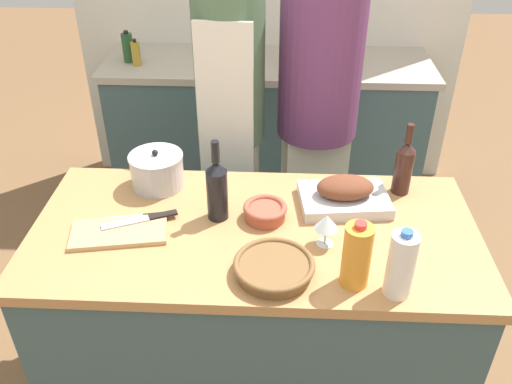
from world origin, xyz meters
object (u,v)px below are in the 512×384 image
milk_jug (401,265)px  condiment_bottle_tall (345,52)px  roasting_pan (344,195)px  condiment_bottle_short (136,54)px  juice_jug (357,256)px  knife_paring (138,217)px  condiment_bottle_extra (128,48)px  wine_bottle_dark (404,166)px  person_cook_aproned (230,111)px  wine_glass_left (327,223)px  stand_mixer (299,45)px  wicker_basket (274,267)px  wine_bottle_green (217,189)px  cutting_board (119,232)px  person_cook_guest (318,109)px  mixing_bowl (265,211)px  stock_pot (157,170)px  knife_chef (143,219)px

milk_jug → condiment_bottle_tall: 1.75m
condiment_bottle_tall → roasting_pan: bearing=-94.7°
roasting_pan → condiment_bottle_short: bearing=130.7°
juice_jug → condiment_bottle_tall: bearing=86.3°
knife_paring → condiment_bottle_extra: size_ratio=1.21×
wine_bottle_dark → person_cook_aproned: person_cook_aproned is taller
wine_glass_left → stand_mixer: (-0.07, 1.52, 0.10)m
wicker_basket → juice_jug: bearing=-6.0°
wine_glass_left → wine_bottle_green: bearing=159.8°
cutting_board → wine_bottle_green: wine_bottle_green is taller
wine_glass_left → condiment_bottle_short: 1.79m
juice_jug → condiment_bottle_short: size_ratio=1.52×
knife_paring → person_cook_guest: person_cook_guest is taller
wine_bottle_dark → roasting_pan: bearing=-156.0°
juice_jug → wine_bottle_dark: bearing=66.1°
mixing_bowl → wine_bottle_dark: 0.57m
wine_bottle_dark → condiment_bottle_extra: size_ratio=1.62×
wicker_basket → stock_pot: (-0.47, 0.50, 0.04)m
mixing_bowl → knife_chef: mixing_bowl is taller
wine_glass_left → mixing_bowl: bearing=146.8°
mixing_bowl → milk_jug: (0.42, -0.36, 0.08)m
roasting_pan → wine_glass_left: size_ratio=2.92×
stock_pot → condiment_bottle_tall: 1.46m
knife_chef → milk_jug: bearing=-19.7°
wine_bottle_green → condiment_bottle_short: 1.48m
stock_pot → wine_bottle_dark: bearing=0.1°
roasting_pan → wine_bottle_dark: wine_bottle_dark is taller
juice_jug → person_cook_guest: (-0.07, 1.09, -0.02)m
knife_chef → stand_mixer: 1.56m
wine_glass_left → person_cook_guest: (0.01, 0.91, -0.01)m
wine_bottle_green → condiment_bottle_tall: wine_bottle_green is taller
stand_mixer → condiment_bottle_tall: size_ratio=1.64×
person_cook_guest → stock_pot: bearing=-147.0°
stock_pot → wine_bottle_dark: size_ratio=0.72×
condiment_bottle_extra → person_cook_aproned: bearing=-47.7°
mixing_bowl → wine_glass_left: 0.26m
knife_paring → milk_jug: bearing=-21.2°
milk_jug → condiment_bottle_tall: bearing=90.5°
condiment_bottle_tall → stand_mixer: bearing=-176.8°
stock_pot → condiment_bottle_short: bearing=106.8°
cutting_board → wine_bottle_green: size_ratio=1.13×
person_cook_aproned → wine_bottle_dark: bearing=-31.4°
knife_paring → stand_mixer: stand_mixer is taller
mixing_bowl → person_cook_aproned: (-0.19, 0.69, 0.07)m
wicker_basket → milk_jug: milk_jug is taller
knife_chef → person_cook_aproned: (0.25, 0.75, 0.08)m
person_cook_aproned → knife_paring: bearing=-108.2°
milk_jug → stand_mixer: (-0.27, 1.74, 0.07)m
wicker_basket → condiment_bottle_extra: (-0.88, 1.71, 0.12)m
mixing_bowl → juice_jug: 0.44m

